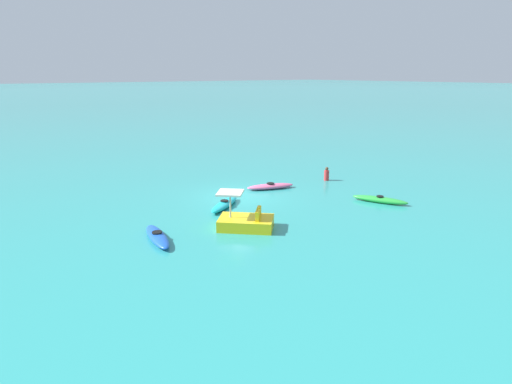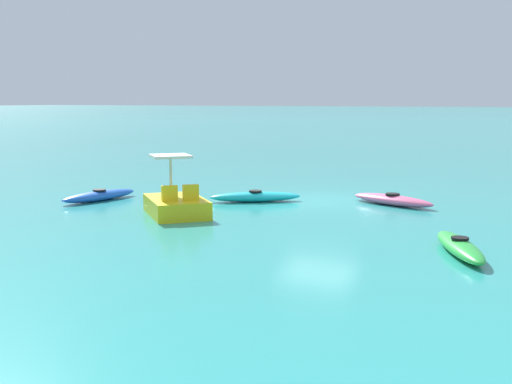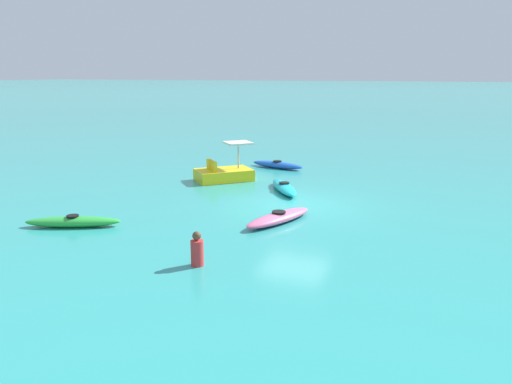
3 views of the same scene
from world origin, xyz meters
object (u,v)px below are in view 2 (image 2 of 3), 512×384
object	(u,v)px
kayak_cyan	(255,197)
kayak_blue	(99,196)
kayak_green	(460,247)
kayak_pink	(392,200)
pedal_boat_yellow	(176,203)

from	to	relation	value
kayak_cyan	kayak_blue	distance (m)	5.13
kayak_green	kayak_blue	distance (m)	12.01
kayak_cyan	kayak_pink	xyz separation A→B (m)	(-4.16, -1.32, 0.00)
kayak_cyan	pedal_boat_yellow	world-z (taller)	pedal_boat_yellow
kayak_pink	pedal_boat_yellow	xyz separation A→B (m)	(5.12, 4.49, 0.17)
kayak_pink	kayak_green	world-z (taller)	same
kayak_cyan	kayak_green	bearing A→B (deg)	148.07
kayak_cyan	pedal_boat_yellow	size ratio (longest dim) A/B	1.02
kayak_cyan	kayak_pink	world-z (taller)	same
kayak_blue	pedal_boat_yellow	distance (m)	3.91
kayak_pink	kayak_green	distance (m)	6.42
kayak_cyan	kayak_green	distance (m)	8.33
kayak_green	kayak_blue	world-z (taller)	same
kayak_blue	pedal_boat_yellow	xyz separation A→B (m)	(-3.74, 1.12, 0.17)
kayak_blue	kayak_cyan	bearing A→B (deg)	-156.39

